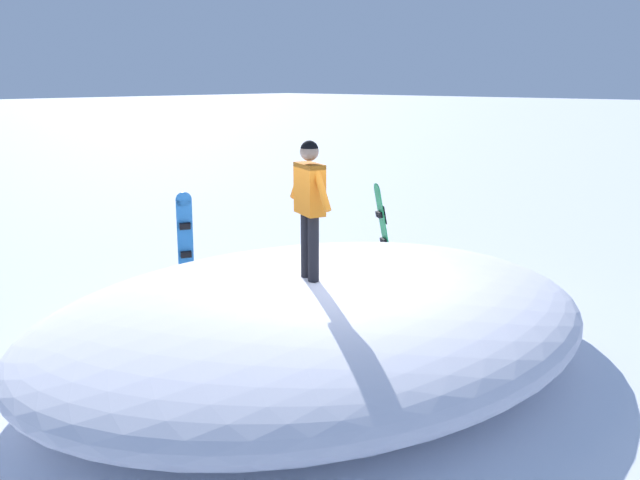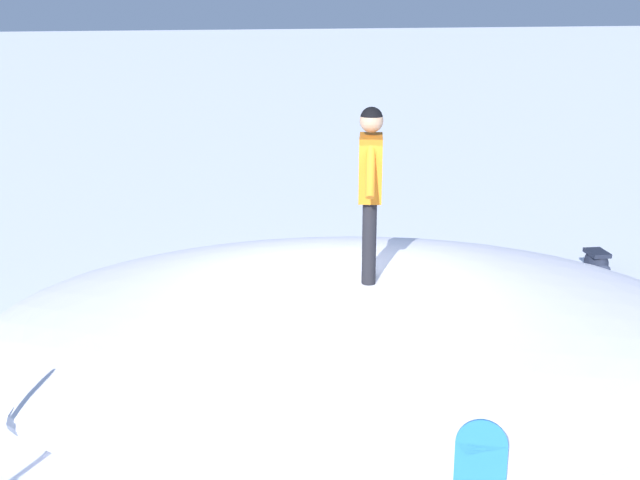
# 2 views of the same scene
# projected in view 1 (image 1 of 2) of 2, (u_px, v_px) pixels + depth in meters

# --- Properties ---
(ground) EXTENTS (240.00, 240.00, 0.00)m
(ground) POSITION_uv_depth(u_px,v_px,m) (335.00, 354.00, 7.97)
(ground) COLOR white
(snow_mound) EXTENTS (8.84, 7.52, 1.09)m
(snow_mound) POSITION_uv_depth(u_px,v_px,m) (319.00, 316.00, 7.82)
(snow_mound) COLOR white
(snow_mound) RESTS_ON ground
(snowboarder_standing) EXTENTS (0.46, 1.00, 1.74)m
(snowboarder_standing) POSITION_uv_depth(u_px,v_px,m) (310.00, 197.00, 7.34)
(snowboarder_standing) COLOR black
(snowboarder_standing) RESTS_ON snow_mound
(snowboard_primary_upright) EXTENTS (0.44, 0.41, 1.64)m
(snowboard_primary_upright) POSITION_uv_depth(u_px,v_px,m) (382.00, 223.00, 11.61)
(snowboard_primary_upright) COLOR #1E8C47
(snowboard_primary_upright) RESTS_ON ground
(snowboard_secondary_upright) EXTENTS (0.37, 0.36, 1.65)m
(snowboard_secondary_upright) POSITION_uv_depth(u_px,v_px,m) (185.00, 235.00, 10.70)
(snowboard_secondary_upright) COLOR #2672BF
(snowboard_secondary_upright) RESTS_ON ground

